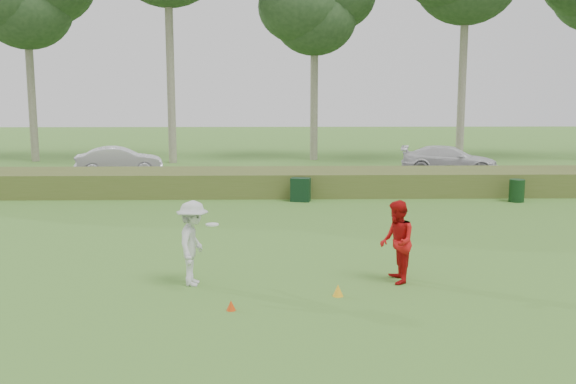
{
  "coord_description": "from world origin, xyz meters",
  "views": [
    {
      "loc": [
        -0.4,
        -12.89,
        3.95
      ],
      "look_at": [
        0.0,
        4.0,
        1.3
      ],
      "focal_mm": 40.0,
      "sensor_mm": 36.0,
      "label": 1
    }
  ],
  "objects_px": {
    "cone_orange": "(231,305)",
    "car_right": "(449,160)",
    "utility_cabinet": "(301,190)",
    "player_red": "(397,242)",
    "cone_yellow": "(338,290)",
    "trash_bin": "(517,191)",
    "player_white": "(193,243)",
    "car_mid": "(119,161)"
  },
  "relations": [
    {
      "from": "player_red",
      "to": "player_white",
      "type": "bearing_deg",
      "value": -89.02
    },
    {
      "from": "cone_yellow",
      "to": "car_right",
      "type": "distance_m",
      "value": 19.65
    },
    {
      "from": "cone_yellow",
      "to": "trash_bin",
      "type": "relative_size",
      "value": 0.29
    },
    {
      "from": "cone_orange",
      "to": "utility_cabinet",
      "type": "distance_m",
      "value": 11.86
    },
    {
      "from": "utility_cabinet",
      "to": "car_mid",
      "type": "height_order",
      "value": "car_mid"
    },
    {
      "from": "player_red",
      "to": "car_mid",
      "type": "relative_size",
      "value": 0.43
    },
    {
      "from": "cone_orange",
      "to": "cone_yellow",
      "type": "relative_size",
      "value": 0.81
    },
    {
      "from": "player_red",
      "to": "trash_bin",
      "type": "xyz_separation_m",
      "value": [
        6.26,
        9.78,
        -0.46
      ]
    },
    {
      "from": "cone_yellow",
      "to": "utility_cabinet",
      "type": "xyz_separation_m",
      "value": [
        -0.26,
        10.95,
        0.31
      ]
    },
    {
      "from": "player_red",
      "to": "utility_cabinet",
      "type": "distance_m",
      "value": 10.18
    },
    {
      "from": "car_mid",
      "to": "cone_yellow",
      "type": "bearing_deg",
      "value": -165.94
    },
    {
      "from": "utility_cabinet",
      "to": "car_mid",
      "type": "relative_size",
      "value": 0.21
    },
    {
      "from": "player_red",
      "to": "car_right",
      "type": "xyz_separation_m",
      "value": [
        5.88,
        17.38,
        -0.14
      ]
    },
    {
      "from": "trash_bin",
      "to": "cone_yellow",
      "type": "bearing_deg",
      "value": -125.31
    },
    {
      "from": "player_red",
      "to": "cone_yellow",
      "type": "distance_m",
      "value": 1.75
    },
    {
      "from": "cone_yellow",
      "to": "car_mid",
      "type": "bearing_deg",
      "value": 114.94
    },
    {
      "from": "cone_orange",
      "to": "cone_yellow",
      "type": "height_order",
      "value": "cone_yellow"
    },
    {
      "from": "cone_yellow",
      "to": "car_right",
      "type": "xyz_separation_m",
      "value": [
        7.19,
        18.28,
        0.6
      ]
    },
    {
      "from": "player_white",
      "to": "player_red",
      "type": "xyz_separation_m",
      "value": [
        4.21,
        0.07,
        -0.01
      ]
    },
    {
      "from": "player_white",
      "to": "utility_cabinet",
      "type": "xyz_separation_m",
      "value": [
        2.65,
        10.12,
        -0.45
      ]
    },
    {
      "from": "car_right",
      "to": "utility_cabinet",
      "type": "bearing_deg",
      "value": 148.67
    },
    {
      "from": "cone_orange",
      "to": "car_right",
      "type": "distance_m",
      "value": 21.18
    },
    {
      "from": "trash_bin",
      "to": "car_right",
      "type": "height_order",
      "value": "car_right"
    },
    {
      "from": "player_white",
      "to": "cone_yellow",
      "type": "relative_size",
      "value": 7.46
    },
    {
      "from": "cone_yellow",
      "to": "trash_bin",
      "type": "xyz_separation_m",
      "value": [
        7.56,
        10.68,
        0.29
      ]
    },
    {
      "from": "player_white",
      "to": "utility_cabinet",
      "type": "distance_m",
      "value": 10.47
    },
    {
      "from": "car_right",
      "to": "player_red",
      "type": "bearing_deg",
      "value": 175.43
    },
    {
      "from": "player_white",
      "to": "trash_bin",
      "type": "height_order",
      "value": "player_white"
    },
    {
      "from": "utility_cabinet",
      "to": "car_mid",
      "type": "distance_m",
      "value": 11.07
    },
    {
      "from": "player_red",
      "to": "car_right",
      "type": "distance_m",
      "value": 18.35
    },
    {
      "from": "cone_orange",
      "to": "car_mid",
      "type": "relative_size",
      "value": 0.05
    },
    {
      "from": "car_mid",
      "to": "car_right",
      "type": "xyz_separation_m",
      "value": [
        15.7,
        -0.03,
        0.0
      ]
    },
    {
      "from": "player_white",
      "to": "player_red",
      "type": "bearing_deg",
      "value": -83.97
    },
    {
      "from": "cone_orange",
      "to": "car_right",
      "type": "bearing_deg",
      "value": 64.17
    },
    {
      "from": "cone_yellow",
      "to": "car_right",
      "type": "relative_size",
      "value": 0.05
    },
    {
      "from": "utility_cabinet",
      "to": "player_red",
      "type": "bearing_deg",
      "value": -68.28
    },
    {
      "from": "utility_cabinet",
      "to": "trash_bin",
      "type": "distance_m",
      "value": 7.83
    },
    {
      "from": "player_red",
      "to": "car_right",
      "type": "height_order",
      "value": "player_red"
    },
    {
      "from": "player_white",
      "to": "cone_orange",
      "type": "height_order",
      "value": "player_white"
    },
    {
      "from": "player_white",
      "to": "utility_cabinet",
      "type": "bearing_deg",
      "value": -9.54
    },
    {
      "from": "utility_cabinet",
      "to": "car_mid",
      "type": "xyz_separation_m",
      "value": [
        -8.26,
        7.36,
        0.29
      ]
    },
    {
      "from": "car_mid",
      "to": "trash_bin",
      "type": "bearing_deg",
      "value": -126.28
    }
  ]
}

